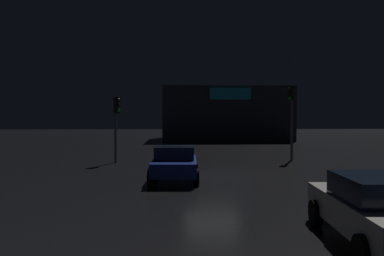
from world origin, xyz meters
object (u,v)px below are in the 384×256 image
Objects in this scene: car_far at (175,163)px; store_building at (225,114)px; traffic_signal_opposite at (117,116)px; car_near at (375,209)px; traffic_signal_main at (291,110)px.

store_building is at bearing 78.95° from car_far.
store_building is 3.60× the size of car_far.
car_near is (7.81, -15.39, -1.97)m from traffic_signal_opposite.
car_far is (-5.68, -29.10, -2.20)m from store_building.
traffic_signal_opposite is 7.70m from car_far.
traffic_signal_opposite is 0.99× the size of car_far.
car_near is 9.83m from car_far.
store_building is 3.07× the size of car_near.
traffic_signal_opposite reaches higher than car_near.
store_building is 24.28m from traffic_signal_opposite.
store_building is 37.99m from car_near.
car_far is (-4.38, 8.80, -0.03)m from car_near.
traffic_signal_opposite is 0.85× the size of car_near.
car_far is (-7.19, -7.42, -2.40)m from traffic_signal_main.
car_near is at bearing -63.10° from traffic_signal_opposite.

